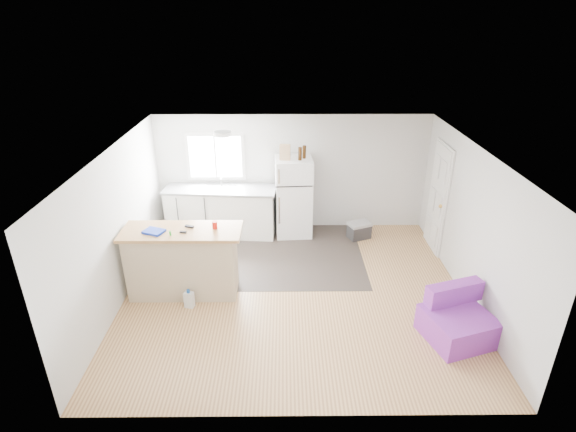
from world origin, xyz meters
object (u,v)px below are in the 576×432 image
object	(u,v)px
red_cup	(215,225)
blue_tray	(154,231)
bottle_right	(304,152)
cleaner_jug	(189,299)
kitchen_cabinets	(221,211)
purple_seat	(457,321)
cooler	(359,230)
cardboard_box	(285,152)
refrigerator	(294,197)
bottle_left	(300,154)
mop	(173,284)
peninsula	(183,261)

from	to	relation	value
red_cup	blue_tray	world-z (taller)	red_cup
red_cup	bottle_right	distance (m)	2.62
cleaner_jug	blue_tray	bearing A→B (deg)	162.46
kitchen_cabinets	purple_seat	xyz separation A→B (m)	(3.72, -3.27, -0.25)
cooler	kitchen_cabinets	bearing A→B (deg)	152.52
cleaner_jug	purple_seat	bearing A→B (deg)	5.14
cardboard_box	blue_tray	bearing A→B (deg)	-133.43
kitchen_cabinets	cooler	world-z (taller)	kitchen_cabinets
kitchen_cabinets	refrigerator	world-z (taller)	refrigerator
cleaner_jug	red_cup	world-z (taller)	red_cup
cardboard_box	bottle_left	world-z (taller)	cardboard_box
red_cup	cleaner_jug	bearing A→B (deg)	-131.66
purple_seat	mop	xyz separation A→B (m)	(-4.23, 1.00, -0.03)
peninsula	refrigerator	xyz separation A→B (m)	(1.82, 2.13, 0.23)
cooler	cardboard_box	size ratio (longest dim) A/B	1.76
purple_seat	kitchen_cabinets	bearing A→B (deg)	120.75
peninsula	bottle_right	bearing A→B (deg)	46.79
purple_seat	cardboard_box	xyz separation A→B (m)	(-2.42, 3.18, 1.51)
kitchen_cabinets	mop	world-z (taller)	kitchen_cabinets
bottle_left	blue_tray	bearing A→B (deg)	-137.49
peninsula	bottle_left	xyz separation A→B (m)	(1.93, 2.03, 1.17)
purple_seat	blue_tray	world-z (taller)	blue_tray
refrigerator	bottle_right	size ratio (longest dim) A/B	6.48
bottle_left	kitchen_cabinets	bearing A→B (deg)	176.07
mop	cooler	bearing A→B (deg)	33.99
peninsula	blue_tray	xyz separation A→B (m)	(-0.37, -0.08, 0.58)
peninsula	cooler	distance (m)	3.70
purple_seat	bottle_right	distance (m)	4.14
refrigerator	cleaner_jug	size ratio (longest dim) A/B	5.14
cleaner_jug	red_cup	size ratio (longest dim) A/B	2.62
cooler	red_cup	size ratio (longest dim) A/B	4.40
kitchen_cabinets	cleaner_jug	size ratio (longest dim) A/B	7.25
purple_seat	mop	size ratio (longest dim) A/B	0.87
purple_seat	red_cup	size ratio (longest dim) A/B	8.93
peninsula	cooler	size ratio (longest dim) A/B	3.53
blue_tray	cardboard_box	size ratio (longest dim) A/B	1.00
cardboard_box	refrigerator	bearing A→B (deg)	25.66
cleaner_jug	red_cup	xyz separation A→B (m)	(0.41, 0.46, 1.07)
blue_tray	bottle_left	world-z (taller)	bottle_left
peninsula	cleaner_jug	world-z (taller)	peninsula
mop	purple_seat	bearing A→B (deg)	-10.80
blue_tray	purple_seat	bearing A→B (deg)	-13.33
blue_tray	red_cup	bearing A→B (deg)	7.98
cooler	mop	size ratio (longest dim) A/B	0.43
bottle_right	purple_seat	bearing A→B (deg)	-58.01
kitchen_cabinets	purple_seat	size ratio (longest dim) A/B	2.13
kitchen_cabinets	bottle_left	size ratio (longest dim) A/B	9.14
blue_tray	bottle_left	size ratio (longest dim) A/B	1.20
refrigerator	bottle_left	xyz separation A→B (m)	(0.12, -0.10, 0.94)
cooler	mop	xyz separation A→B (m)	(-3.32, -2.03, 0.06)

